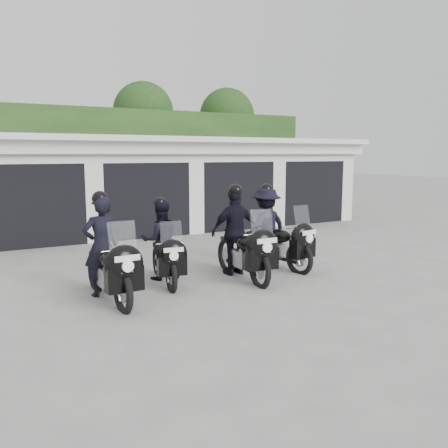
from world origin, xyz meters
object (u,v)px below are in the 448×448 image
police_bike_c (239,237)px  police_bike_d (271,230)px  police_bike_b (162,245)px  police_bike_a (107,256)px

police_bike_c → police_bike_d: bearing=26.0°
police_bike_b → police_bike_c: bearing=-5.7°
police_bike_a → police_bike_c: police_bike_c is taller
police_bike_b → police_bike_d: police_bike_d is taller
police_bike_b → police_bike_d: (2.55, 0.00, 0.09)m
police_bike_d → police_bike_b: bearing=170.2°
police_bike_a → police_bike_b: size_ratio=1.13×
police_bike_d → police_bike_c: bearing=-168.2°
police_bike_b → police_bike_c: (1.48, -0.42, 0.10)m
police_bike_c → police_bike_d: police_bike_c is taller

